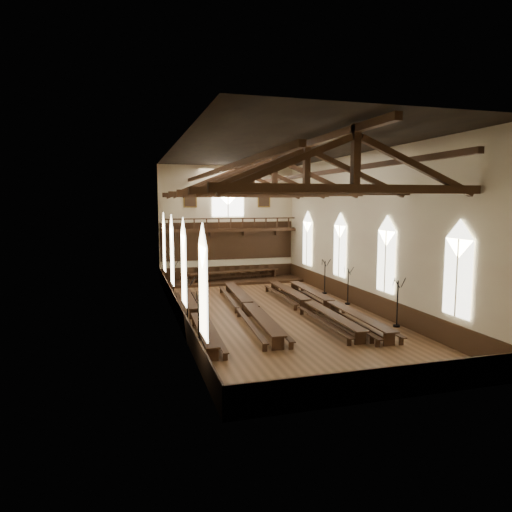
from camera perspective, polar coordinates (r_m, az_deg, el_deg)
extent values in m
plane|color=brown|center=(28.58, 2.26, -7.14)|extent=(26.00, 26.00, 0.00)
plane|color=beige|center=(40.33, -3.54, 4.12)|extent=(12.00, 0.00, 12.00)
plane|color=beige|center=(16.05, 17.11, -0.27)|extent=(12.00, 0.00, 12.00)
plane|color=beige|center=(26.53, -10.09, 2.62)|extent=(0.00, 26.00, 26.00)
plane|color=beige|center=(30.23, 13.18, 3.05)|extent=(0.00, 26.00, 26.00)
plane|color=black|center=(27.91, 2.36, 13.20)|extent=(26.00, 26.00, 0.00)
cube|color=#341E0F|center=(40.73, -3.48, -2.08)|extent=(11.90, 0.08, 1.20)
cube|color=#341E0F|center=(17.17, 16.50, -14.98)|extent=(11.90, 0.08, 1.20)
cube|color=#341E0F|center=(27.21, -9.81, -6.66)|extent=(0.08, 25.90, 1.20)
cube|color=#341E0F|center=(30.81, 12.89, -5.14)|extent=(0.08, 25.90, 1.20)
cube|color=white|center=(17.90, -6.61, -4.49)|extent=(0.05, 1.80, 3.60)
cube|color=white|center=(17.64, -6.69, 1.25)|extent=(0.05, 1.80, 1.80)
cylinder|color=beige|center=(17.90, -6.48, -4.49)|extent=(0.08, 0.08, 3.60)
cube|color=white|center=(23.75, -9.01, -1.73)|extent=(0.05, 1.80, 3.60)
cube|color=white|center=(23.55, -9.09, 2.61)|extent=(0.05, 1.80, 1.80)
cylinder|color=beige|center=(23.76, -8.91, -1.72)|extent=(0.08, 0.08, 3.60)
cube|color=white|center=(29.66, -10.45, -0.06)|extent=(0.05, 1.80, 3.60)
cube|color=white|center=(29.51, -10.52, 3.41)|extent=(0.05, 1.80, 1.80)
cylinder|color=beige|center=(29.67, -10.37, -0.06)|extent=(0.08, 0.08, 3.60)
cube|color=white|center=(35.61, -11.41, 1.06)|extent=(0.05, 1.80, 3.60)
cube|color=white|center=(35.47, -11.48, 3.95)|extent=(0.05, 1.80, 1.80)
cylinder|color=beige|center=(35.61, -11.35, 1.06)|extent=(0.08, 0.08, 3.60)
cube|color=white|center=(22.96, 23.88, -2.53)|extent=(0.05, 1.80, 3.60)
cube|color=white|center=(22.75, 24.10, 1.95)|extent=(0.05, 1.80, 1.80)
cylinder|color=beige|center=(22.93, 23.80, -2.53)|extent=(0.08, 0.08, 3.60)
cube|color=white|center=(27.76, 15.93, -0.67)|extent=(0.05, 1.80, 3.60)
cube|color=white|center=(27.60, 16.05, 3.03)|extent=(0.05, 1.80, 1.80)
cylinder|color=beige|center=(27.74, 15.86, -0.68)|extent=(0.08, 0.08, 3.60)
cube|color=white|center=(32.97, 10.41, 0.62)|extent=(0.05, 1.80, 3.60)
cube|color=white|center=(32.82, 10.48, 3.75)|extent=(0.05, 1.80, 1.80)
cylinder|color=beige|center=(32.95, 10.35, 0.62)|extent=(0.08, 0.08, 3.60)
cube|color=white|center=(38.40, 6.42, 1.56)|extent=(0.05, 1.80, 3.60)
cube|color=white|center=(38.28, 6.46, 4.24)|extent=(0.05, 1.80, 1.80)
cylinder|color=beige|center=(38.38, 6.37, 1.56)|extent=(0.08, 0.08, 3.60)
cube|color=silver|center=(40.18, -3.53, 6.68)|extent=(2.80, 0.05, 2.40)
cube|color=silver|center=(40.20, -3.54, 8.39)|extent=(2.80, 0.05, 2.80)
cylinder|color=beige|center=(40.15, -3.51, 6.68)|extent=(0.10, 0.10, 2.40)
cube|color=#351A11|center=(39.73, -3.33, 3.21)|extent=(11.80, 1.20, 0.20)
cube|color=#341E0F|center=(40.37, -3.50, 1.92)|extent=(11.80, 0.10, 3.30)
cube|color=#351A11|center=(39.15, -3.16, 4.70)|extent=(11.60, 0.12, 0.10)
cube|color=#351A11|center=(39.19, -3.15, 3.38)|extent=(11.60, 0.12, 0.10)
cube|color=#351A11|center=(39.40, -9.86, 2.73)|extent=(0.35, 0.40, 0.50)
cube|color=#351A11|center=(39.83, -5.56, 2.84)|extent=(0.35, 0.40, 0.50)
cube|color=#351A11|center=(40.49, -1.38, 2.93)|extent=(0.35, 0.40, 0.50)
cube|color=#351A11|center=(41.35, 2.65, 3.01)|extent=(0.35, 0.40, 0.50)
cube|color=brown|center=(39.61, -8.23, 7.05)|extent=(1.15, 0.06, 1.45)
cube|color=black|center=(39.57, -8.23, 7.05)|extent=(0.95, 0.04, 1.25)
cube|color=brown|center=(41.04, 1.00, 7.11)|extent=(1.15, 0.06, 1.45)
cube|color=black|center=(41.00, 1.02, 7.11)|extent=(0.95, 0.04, 1.25)
cube|color=#351A11|center=(18.53, 12.25, 8.22)|extent=(11.70, 0.35, 0.35)
cube|color=#351A11|center=(18.61, 12.36, 12.23)|extent=(0.30, 0.30, 2.40)
cube|color=#351A11|center=(17.40, 3.78, 11.43)|extent=(5.44, 0.26, 2.40)
cube|color=#351A11|center=(20.09, 19.69, 10.43)|extent=(5.44, 0.26, 2.40)
cube|color=#351A11|center=(23.05, 6.30, 8.03)|extent=(11.70, 0.35, 0.35)
cube|color=#351A11|center=(23.12, 6.35, 11.26)|extent=(0.30, 0.30, 2.40)
cube|color=#351A11|center=(22.16, -0.69, 10.45)|extent=(5.44, 0.26, 2.40)
cube|color=#351A11|center=(24.33, 12.71, 9.97)|extent=(5.44, 0.26, 2.40)
cube|color=#351A11|center=(27.74, 2.34, 7.86)|extent=(11.70, 0.35, 0.35)
cube|color=#351A11|center=(27.80, 2.35, 10.54)|extent=(0.30, 0.30, 2.40)
cube|color=#351A11|center=(27.00, -3.55, 9.79)|extent=(5.44, 0.26, 2.40)
cube|color=#351A11|center=(28.81, 7.86, 9.55)|extent=(5.44, 0.26, 2.40)
cube|color=#351A11|center=(32.52, -0.47, 7.71)|extent=(11.70, 0.35, 0.35)
cube|color=#351A11|center=(32.57, -0.47, 10.00)|extent=(0.30, 0.30, 2.40)
cube|color=#351A11|center=(31.90, -5.53, 9.32)|extent=(5.44, 0.26, 2.40)
cube|color=#351A11|center=(33.44, 4.35, 9.21)|extent=(5.44, 0.26, 2.40)
cube|color=#351A11|center=(37.36, -2.56, 7.59)|extent=(11.70, 0.35, 0.35)
cube|color=#351A11|center=(37.40, -2.57, 9.58)|extent=(0.30, 0.30, 2.40)
cube|color=#351A11|center=(36.82, -6.98, 8.96)|extent=(5.44, 0.26, 2.40)
cube|color=#351A11|center=(38.16, 1.70, 8.93)|extent=(5.44, 0.26, 2.40)
cube|color=#351A11|center=(26.93, -4.57, 10.64)|extent=(0.25, 25.70, 0.25)
cube|color=#351A11|center=(29.03, 8.76, 10.31)|extent=(0.25, 25.70, 0.25)
cube|color=#351A11|center=(27.88, 2.36, 12.59)|extent=(0.30, 25.70, 0.30)
cube|color=#351A11|center=(22.99, -6.15, -8.97)|extent=(0.91, 6.46, 0.07)
cube|color=#351A11|center=(20.38, -4.69, -12.07)|extent=(0.55, 0.10, 0.62)
cube|color=#351A11|center=(25.84, -7.26, -8.00)|extent=(0.55, 0.10, 0.62)
cube|color=#351A11|center=(23.11, -6.14, -9.98)|extent=(0.31, 5.70, 0.07)
cube|color=#351A11|center=(23.00, -7.57, -9.68)|extent=(0.52, 6.44, 0.06)
cube|color=#351A11|center=(20.30, -6.29, -12.55)|extent=(0.21, 0.07, 0.36)
cube|color=#351A11|center=(25.86, -8.54, -8.31)|extent=(0.21, 0.07, 0.36)
cube|color=#351A11|center=(23.14, -4.72, -9.54)|extent=(0.52, 6.44, 0.06)
cube|color=#351A11|center=(20.47, -3.05, -12.35)|extent=(0.21, 0.07, 0.36)
cube|color=#351A11|center=(25.98, -6.01, -8.20)|extent=(0.21, 0.07, 0.36)
cube|color=#351A11|center=(30.10, -8.60, -5.22)|extent=(0.91, 6.46, 0.07)
cube|color=#351A11|center=(27.38, -7.79, -7.16)|extent=(0.55, 0.10, 0.62)
cube|color=#351A11|center=(32.99, -9.26, -4.79)|extent=(0.55, 0.10, 0.62)
cube|color=#351A11|center=(30.19, -8.59, -6.01)|extent=(0.31, 5.70, 0.07)
cube|color=#351A11|center=(30.12, -9.68, -5.76)|extent=(0.52, 6.44, 0.06)
cube|color=#351A11|center=(27.32, -8.97, -7.50)|extent=(0.21, 0.07, 0.36)
cube|color=#351A11|center=(33.02, -10.25, -5.02)|extent=(0.21, 0.07, 0.36)
cube|color=#351A11|center=(30.21, -7.51, -5.68)|extent=(0.52, 6.44, 0.06)
cube|color=#351A11|center=(27.43, -6.58, -7.40)|extent=(0.21, 0.07, 0.36)
cube|color=#351A11|center=(33.10, -8.27, -4.95)|extent=(0.21, 0.07, 0.36)
cube|color=#351A11|center=(24.60, 1.30, -7.70)|extent=(1.16, 7.18, 0.08)
cube|color=#351A11|center=(21.78, 3.87, -10.71)|extent=(0.61, 0.12, 0.68)
cube|color=#351A11|center=(27.69, -0.71, -6.87)|extent=(0.61, 0.12, 0.68)
cube|color=#351A11|center=(24.73, 1.30, -8.76)|extent=(0.47, 6.33, 0.08)
cube|color=#351A11|center=(24.54, -0.15, -8.46)|extent=(0.73, 7.16, 0.06)
cube|color=#351A11|center=(21.61, 2.27, -11.23)|extent=(0.23, 0.09, 0.40)
cube|color=#351A11|center=(27.66, -2.03, -7.19)|extent=(0.23, 0.09, 0.40)
cube|color=#351A11|center=(24.83, 2.73, -8.28)|extent=(0.73, 7.16, 0.06)
cube|color=#351A11|center=(21.96, 5.53, -10.97)|extent=(0.23, 0.09, 0.40)
cube|color=#351A11|center=(27.91, 0.55, -7.06)|extent=(0.23, 0.09, 0.40)
cube|color=#351A11|center=(31.57, -2.73, -4.46)|extent=(1.16, 7.18, 0.08)
cube|color=#351A11|center=(28.60, -1.22, -6.43)|extent=(0.61, 0.12, 0.68)
cube|color=#351A11|center=(34.72, -3.96, -4.07)|extent=(0.61, 0.12, 0.68)
cube|color=#351A11|center=(31.66, -2.72, -5.29)|extent=(0.47, 6.33, 0.08)
cube|color=#351A11|center=(31.53, -3.86, -5.03)|extent=(0.73, 7.16, 0.06)
cube|color=#351A11|center=(28.47, -2.45, -6.79)|extent=(0.23, 0.09, 0.40)
cube|color=#351A11|center=(34.71, -5.01, -4.33)|extent=(0.23, 0.09, 0.40)
cube|color=#351A11|center=(31.74, -1.59, -4.94)|extent=(0.73, 7.16, 0.06)
cube|color=#351A11|center=(28.71, 0.05, -6.67)|extent=(0.23, 0.09, 0.40)
cube|color=#351A11|center=(34.90, -2.94, -4.25)|extent=(0.23, 0.09, 0.40)
cube|color=#351A11|center=(25.60, 9.71, -7.29)|extent=(0.78, 6.90, 0.08)
cube|color=#351A11|center=(23.05, 13.09, -9.91)|extent=(0.59, 0.09, 0.66)
cube|color=#351A11|center=(28.43, 6.97, -6.58)|extent=(0.59, 0.09, 0.66)
cube|color=#351A11|center=(25.71, 9.69, -8.27)|extent=(0.16, 6.10, 0.08)
cube|color=#351A11|center=(25.43, 8.44, -8.03)|extent=(0.36, 6.89, 0.06)
cube|color=#351A11|center=(22.77, 11.77, -10.45)|extent=(0.22, 0.07, 0.38)
cube|color=#351A11|center=(28.28, 5.77, -6.92)|extent=(0.22, 0.07, 0.38)
cube|color=#351A11|center=(25.93, 10.93, -7.78)|extent=(0.36, 6.89, 0.06)
cube|color=#351A11|center=(23.34, 14.48, -10.10)|extent=(0.22, 0.07, 0.38)
cube|color=#351A11|center=(28.73, 8.06, -6.74)|extent=(0.22, 0.07, 0.38)
cube|color=#351A11|center=(32.26, 3.98, -4.27)|extent=(0.78, 6.90, 0.08)
cube|color=#351A11|center=(29.51, 6.05, -6.07)|extent=(0.59, 0.09, 0.66)
cube|color=#351A11|center=(35.20, 2.24, -3.93)|extent=(0.59, 0.09, 0.66)
cube|color=#351A11|center=(32.35, 3.97, -5.06)|extent=(0.16, 6.10, 0.08)
cube|color=#351A11|center=(32.12, 2.95, -4.83)|extent=(0.36, 6.89, 0.06)
cube|color=#351A11|center=(29.28, 4.96, -6.44)|extent=(0.22, 0.07, 0.38)
cube|color=#351A11|center=(35.10, 1.26, -4.19)|extent=(0.22, 0.07, 0.38)
cube|color=#351A11|center=(32.52, 4.99, -4.70)|extent=(0.36, 6.89, 0.06)
cube|color=#351A11|center=(29.72, 7.18, -6.27)|extent=(0.22, 0.07, 0.38)
cube|color=#351A11|center=(35.46, 3.16, -4.08)|extent=(0.22, 0.07, 0.38)
cube|color=#351A11|center=(25.78, 12.95, -7.22)|extent=(0.93, 7.10, 0.08)
cube|color=#351A11|center=(23.25, 16.78, -9.86)|extent=(0.60, 0.10, 0.68)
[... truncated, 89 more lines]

